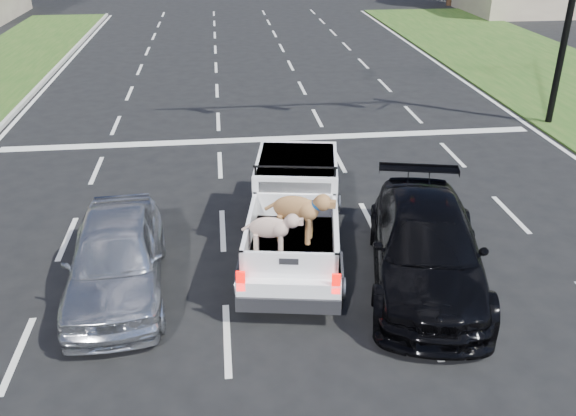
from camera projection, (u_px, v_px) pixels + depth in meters
name	position (u px, v px, depth m)	size (l,w,h in m)	color
ground	(326.00, 332.00, 10.74)	(160.00, 160.00, 0.00)	black
road_markings	(285.00, 182.00, 16.58)	(17.75, 60.00, 0.01)	silver
pickup_truck	(294.00, 212.00, 12.93)	(2.68, 5.42, 1.94)	black
silver_sedan	(116.00, 257.00, 11.58)	(1.78, 4.42, 1.51)	silver
black_coupe	(426.00, 247.00, 11.90)	(2.13, 5.24, 1.52)	black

